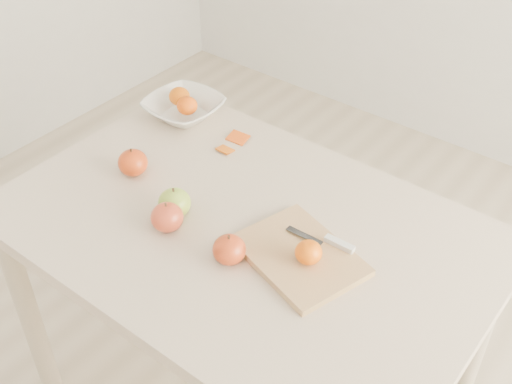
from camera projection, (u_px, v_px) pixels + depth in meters
The scene contains 13 objects.
table at pixel (244, 253), 1.63m from camera, with size 1.20×0.80×0.75m.
cutting_board at pixel (299, 256), 1.47m from camera, with size 0.28×0.21×0.02m, color tan.
board_tangerine at pixel (308, 252), 1.43m from camera, with size 0.06×0.06×0.05m, color #E45508.
fruit_bowl at pixel (184, 108), 1.94m from camera, with size 0.23×0.23×0.06m, color white.
bowl_tangerine_near at pixel (179, 96), 1.94m from camera, with size 0.06×0.06×0.06m, color #D66307.
bowl_tangerine_far at pixel (187, 106), 1.90m from camera, with size 0.06×0.06×0.05m, color #DC4607.
orange_peel_a at pixel (238, 139), 1.86m from camera, with size 0.06×0.04×0.00m, color #D34C0E.
orange_peel_b at pixel (225, 150), 1.81m from camera, with size 0.04×0.04×0.00m, color #CA580E.
paring_knife at pixel (334, 242), 1.48m from camera, with size 0.17×0.05×0.01m.
apple_green at pixel (175, 203), 1.58m from camera, with size 0.08×0.08×0.07m, color olive.
apple_red_e at pixel (229, 250), 1.45m from camera, with size 0.08×0.08×0.07m, color maroon.
apple_red_c at pixel (167, 217), 1.54m from camera, with size 0.08×0.08×0.07m, color maroon.
apple_red_d at pixel (133, 163), 1.71m from camera, with size 0.08×0.08×0.07m, color #920A05.
Camera 1 is at (0.75, -0.91, 1.80)m, focal length 45.00 mm.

